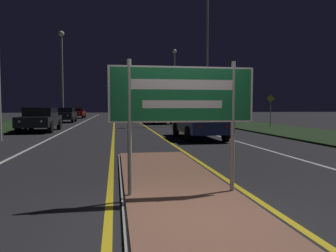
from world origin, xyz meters
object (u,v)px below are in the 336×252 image
object	(u,v)px
streetlight_right_near	(207,33)
streetlight_right_far	(174,74)
car_receding_2	(146,113)
warning_sign	(271,107)
car_receding_0	(199,122)
highway_sign	(183,100)
streetlight_left_far	(62,62)
car_receding_1	(160,115)
car_approaching_0	(40,119)
car_approaching_2	(77,113)
car_approaching_1	(65,115)

from	to	relation	value
streetlight_right_near	streetlight_right_far	bearing A→B (deg)	88.45
streetlight_right_near	car_receding_2	bearing A→B (deg)	107.36
streetlight_right_near	warning_sign	bearing A→B (deg)	-32.99
warning_sign	car_receding_0	bearing A→B (deg)	-134.61
car_receding_0	streetlight_right_near	bearing A→B (deg)	72.19
highway_sign	car_receding_2	distance (m)	32.42
streetlight_left_far	car_receding_1	size ratio (longest dim) A/B	1.98
streetlight_left_far	car_receding_0	distance (m)	22.52
highway_sign	streetlight_right_far	distance (m)	38.00
car_approaching_0	streetlight_left_far	bearing A→B (deg)	93.10
car_approaching_2	streetlight_left_far	bearing A→B (deg)	-92.42
car_receding_1	streetlight_right_far	bearing A→B (deg)	74.27
streetlight_right_near	car_receding_1	size ratio (longest dim) A/B	2.46
highway_sign	car_receding_2	world-z (taller)	highway_sign
streetlight_right_near	warning_sign	xyz separation A→B (m)	(4.13, -2.68, -5.84)
car_receding_0	car_approaching_2	world-z (taller)	car_receding_0
car_receding_2	car_approaching_1	bearing A→B (deg)	-149.97
highway_sign	car_approaching_1	bearing A→B (deg)	102.18
car_approaching_1	warning_sign	size ratio (longest dim) A/B	1.73
streetlight_right_near	streetlight_right_far	xyz separation A→B (m)	(0.46, 17.02, -1.51)
streetlight_left_far	car_receding_0	bearing A→B (deg)	-64.82
streetlight_right_far	car_approaching_1	xyz separation A→B (m)	(-12.56, -9.67, -5.06)
highway_sign	car_receding_1	xyz separation A→B (m)	(2.85, 23.79, -0.90)
car_receding_0	warning_sign	world-z (taller)	warning_sign
highway_sign	warning_sign	xyz separation A→B (m)	(10.30, 17.48, -0.17)
streetlight_right_near	car_approaching_0	xyz separation A→B (m)	(-11.83, -4.26, -6.54)
streetlight_left_far	highway_sign	bearing A→B (deg)	-77.82
car_receding_1	car_receding_2	size ratio (longest dim) A/B	1.01
car_approaching_2	warning_sign	size ratio (longest dim) A/B	2.06
highway_sign	car_receding_0	xyz separation A→B (m)	(2.88, 9.97, -0.88)
highway_sign	streetlight_left_far	world-z (taller)	streetlight_left_far
highway_sign	streetlight_right_far	size ratio (longest dim) A/B	0.27
car_receding_1	car_approaching_1	distance (m)	9.55
car_approaching_0	warning_sign	world-z (taller)	warning_sign
streetlight_left_far	streetlight_right_near	xyz separation A→B (m)	(12.58, -9.60, 1.21)
streetlight_right_far	car_receding_2	bearing A→B (deg)	-131.21
streetlight_left_far	car_receding_2	distance (m)	10.61
streetlight_right_far	car_approaching_0	world-z (taller)	streetlight_right_far
streetlight_left_far	car_approaching_1	bearing A→B (deg)	-77.84
highway_sign	car_receding_0	distance (m)	10.42
car_approaching_0	car_approaching_2	bearing A→B (deg)	90.89
highway_sign	car_approaching_2	xyz separation A→B (m)	(-6.03, 39.01, -0.93)
highway_sign	streetlight_right_near	xyz separation A→B (m)	(6.16, 20.16, 5.67)
highway_sign	car_receding_1	distance (m)	23.98
car_receding_0	car_receding_2	xyz separation A→B (m)	(-0.52, 22.35, -0.04)
streetlight_right_far	car_receding_0	bearing A→B (deg)	-97.82
highway_sign	car_approaching_0	xyz separation A→B (m)	(-5.67, 15.90, -0.87)
highway_sign	car_receding_2	xyz separation A→B (m)	(2.36, 32.32, -0.92)
car_receding_0	car_approaching_0	bearing A→B (deg)	145.26
streetlight_right_near	car_approaching_0	bearing A→B (deg)	-160.20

